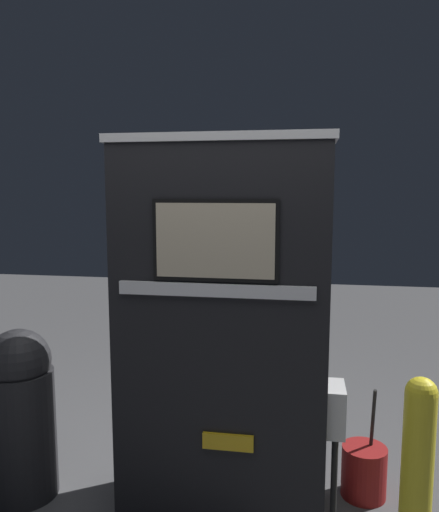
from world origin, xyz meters
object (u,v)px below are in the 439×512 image
squeegee_bucket (364,471)px  trash_bin (21,412)px  safety_bollard (417,475)px  gas_pump (224,332)px

squeegee_bucket → trash_bin: bearing=-170.7°
safety_bollard → trash_bin: 2.06m
gas_pump → squeegee_bucket: size_ratio=3.07×
trash_bin → squeegee_bucket: size_ratio=1.49×
safety_bollard → squeegee_bucket: size_ratio=1.45×
trash_bin → squeegee_bucket: bearing=9.3°
safety_bollard → squeegee_bucket: 0.70m
trash_bin → safety_bollard: bearing=-7.8°
safety_bollard → squeegee_bucket: bearing=103.8°
gas_pump → trash_bin: size_ratio=2.05×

